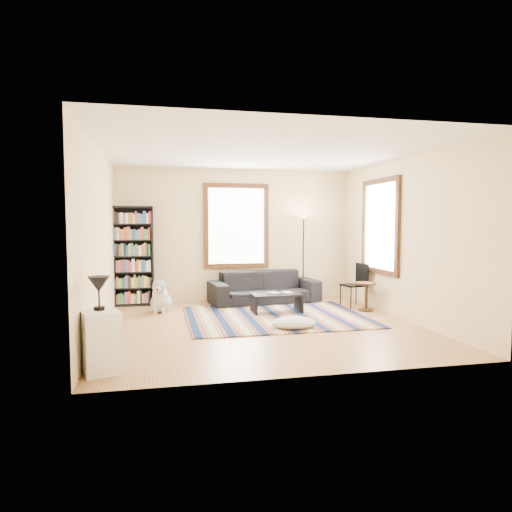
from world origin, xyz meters
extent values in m
cube|color=tan|center=(0.00, 0.00, -0.05)|extent=(5.00, 5.00, 0.10)
cube|color=white|center=(0.00, 0.00, 2.85)|extent=(5.00, 5.00, 0.10)
cube|color=beige|center=(0.00, 2.55, 1.40)|extent=(5.00, 0.10, 2.80)
cube|color=beige|center=(0.00, -2.55, 1.40)|extent=(5.00, 0.10, 2.80)
cube|color=beige|center=(-2.55, 0.00, 1.40)|extent=(0.10, 5.00, 2.80)
cube|color=beige|center=(2.55, 0.00, 1.40)|extent=(0.10, 5.00, 2.80)
cube|color=white|center=(0.00, 2.47, 1.60)|extent=(1.20, 0.06, 1.60)
cube|color=white|center=(2.47, 0.80, 1.60)|extent=(0.06, 1.20, 1.60)
cube|color=#0E1F46|center=(0.38, 0.58, 0.01)|extent=(3.13, 2.50, 0.02)
imported|color=black|center=(0.51, 2.05, 0.33)|extent=(1.13, 2.34, 0.66)
cube|color=black|center=(-2.18, 2.32, 1.00)|extent=(0.90, 0.30, 2.00)
cube|color=black|center=(0.49, 0.95, 0.18)|extent=(0.98, 0.67, 0.36)
imported|color=beige|center=(0.39, 0.95, 0.37)|extent=(0.26, 0.24, 0.02)
imported|color=beige|center=(0.64, 1.00, 0.37)|extent=(0.21, 0.16, 0.02)
ellipsoid|color=silver|center=(0.44, -0.29, 0.09)|extent=(0.72, 0.54, 0.18)
cylinder|color=#3F230F|center=(2.20, 0.80, 0.27)|extent=(0.49, 0.49, 0.54)
cube|color=black|center=(2.15, 1.24, 0.43)|extent=(0.49, 0.47, 0.86)
cube|color=white|center=(-2.30, -1.85, 0.35)|extent=(0.51, 0.59, 0.70)
camera|label=1|loc=(-1.66, -7.13, 1.68)|focal=32.00mm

